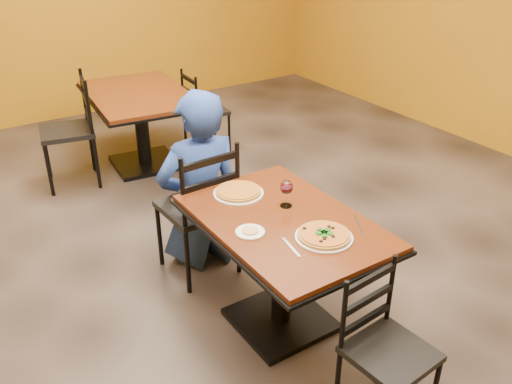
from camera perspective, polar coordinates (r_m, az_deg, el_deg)
floor at (r=3.86m, az=-1.80°, el=-9.27°), size 7.00×8.00×0.01m
table_main at (r=3.20m, az=2.80°, el=-5.80°), size 0.83×1.23×0.75m
table_second at (r=5.43m, az=-11.95°, el=8.21°), size 1.04×1.43×0.75m
chair_main_near at (r=2.81m, az=13.81°, el=-16.08°), size 0.40×0.40×0.82m
chair_main_far at (r=3.75m, az=-6.17°, el=-1.63°), size 0.47×0.47×0.99m
chair_second_left at (r=5.25m, az=-19.09°, el=5.93°), size 0.54×0.54×1.01m
chair_second_right at (r=5.75m, az=-5.22°, el=8.37°), size 0.41×0.41×0.85m
diner at (r=3.83m, az=-5.92°, el=1.45°), size 0.67×0.48×1.27m
plate_main at (r=2.94m, az=7.08°, el=-4.69°), size 0.31×0.31×0.01m
pizza_main at (r=2.93m, az=7.10°, el=-4.43°), size 0.28×0.28×0.02m
plate_far at (r=3.35m, az=-1.84°, el=-0.12°), size 0.31×0.31×0.01m
pizza_far at (r=3.35m, az=-1.85°, el=0.12°), size 0.28×0.28×0.02m
side_plate at (r=2.96m, az=-0.62°, el=-4.18°), size 0.16×0.16×0.01m
dip at (r=2.96m, az=-0.62°, el=-4.03°), size 0.09×0.09×0.01m
wine_glass at (r=3.18m, az=3.17°, el=-0.04°), size 0.08×0.08×0.18m
fork at (r=2.85m, az=3.68°, el=-5.75°), size 0.05×0.19×0.00m
knife at (r=3.09m, az=10.57°, el=-3.28°), size 0.12×0.19×0.00m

